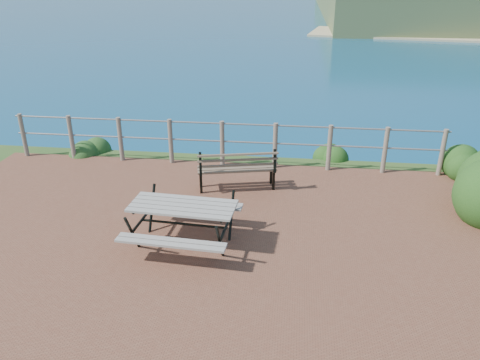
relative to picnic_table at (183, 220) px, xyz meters
name	(u,v)px	position (x,y,z in m)	size (l,w,h in m)	color
ground	(189,246)	(0.08, -0.05, -0.44)	(10.00, 7.00, 0.12)	brown
safety_railing	(222,141)	(0.08, 3.30, 0.14)	(9.40, 0.10, 1.00)	#6B5B4C
picnic_table	(183,220)	(0.00, 0.00, 0.00)	(1.65, 1.40, 0.68)	gray
park_bench	(237,162)	(0.55, 2.13, 0.13)	(1.57, 0.72, 0.86)	brown
shrub_right_edge	(472,178)	(5.37, 3.26, -0.44)	(0.95, 0.95, 1.37)	#1B4816
shrub_lip_west	(93,152)	(-3.11, 3.75, -0.44)	(0.80, 0.80, 0.56)	#264B1C
shrub_lip_east	(331,155)	(2.50, 4.26, -0.44)	(0.66, 0.66, 0.35)	#1B4816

